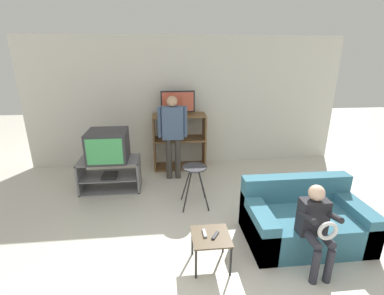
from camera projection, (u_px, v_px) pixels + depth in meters
wall_back at (186, 103)px, 5.70m from camera, size 6.40×0.06×2.60m
tv_stand at (110, 174)px, 4.84m from camera, size 1.02×0.54×0.55m
television_main at (108, 146)px, 4.66m from camera, size 0.65×0.63×0.51m
media_shelf at (179, 141)px, 5.65m from camera, size 1.05×0.45×1.12m
television_flat at (178, 103)px, 5.42m from camera, size 0.66×0.20×0.46m
folding_stool at (195, 174)px, 4.22m from camera, size 0.42×0.41×0.66m
snack_table at (211, 239)px, 3.06m from camera, size 0.42×0.42×0.39m
remote_control_black at (215, 235)px, 3.04m from camera, size 0.11×0.14×0.02m
remote_control_white at (205, 233)px, 3.07m from camera, size 0.04×0.14×0.02m
couch at (303, 220)px, 3.55m from camera, size 1.45×0.89×0.74m
person_standing_adult at (173, 130)px, 5.04m from camera, size 0.53×0.20×1.57m
person_seated_child at (316, 223)px, 2.95m from camera, size 0.33×0.43×0.98m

